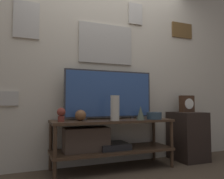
{
  "coord_description": "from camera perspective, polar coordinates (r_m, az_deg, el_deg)",
  "views": [
    {
      "loc": [
        -0.98,
        -2.21,
        0.8
      ],
      "look_at": [
        -0.01,
        0.27,
        0.96
      ],
      "focal_mm": 35.0,
      "sensor_mm": 36.0,
      "label": 1
    }
  ],
  "objects": [
    {
      "name": "side_table",
      "position": [
        3.29,
        19.1,
        -11.37
      ],
      "size": [
        0.39,
        0.46,
        0.66
      ],
      "color": "black",
      "rests_on": "ground_plane"
    },
    {
      "name": "television",
      "position": [
        2.77,
        -0.63,
        -1.18
      ],
      "size": [
        1.15,
        0.05,
        0.61
      ],
      "color": "#333338",
      "rests_on": "media_console"
    },
    {
      "name": "decorative_bust",
      "position": [
        2.46,
        -13.14,
        -6.2
      ],
      "size": [
        0.09,
        0.09,
        0.15
      ],
      "color": "brown",
      "rests_on": "media_console"
    },
    {
      "name": "vase_wide_bowl",
      "position": [
        2.79,
        10.94,
        -6.72
      ],
      "size": [
        0.18,
        0.18,
        0.09
      ],
      "color": "#2D4251",
      "rests_on": "media_console"
    },
    {
      "name": "ground_plane",
      "position": [
        2.54,
        2.63,
        -21.66
      ],
      "size": [
        12.0,
        12.0,
        0.0
      ],
      "primitive_type": "plane",
      "color": "#4C3D2D"
    },
    {
      "name": "vase_slim_bronze",
      "position": [
        2.63,
        7.47,
        -6.1
      ],
      "size": [
        0.1,
        0.1,
        0.17
      ],
      "color": "#4C5647",
      "rests_on": "media_console"
    },
    {
      "name": "mantel_clock",
      "position": [
        3.35,
        18.95,
        -3.53
      ],
      "size": [
        0.2,
        0.11,
        0.24
      ],
      "color": "#422819",
      "rests_on": "side_table"
    },
    {
      "name": "media_console",
      "position": [
        2.66,
        -2.54,
        -12.6
      ],
      "size": [
        1.47,
        0.47,
        0.59
      ],
      "color": "#422D1E",
      "rests_on": "ground_plane"
    },
    {
      "name": "vase_round_glass",
      "position": [
        2.51,
        -8.22,
        -6.68
      ],
      "size": [
        0.13,
        0.13,
        0.13
      ],
      "color": "brown",
      "rests_on": "media_console"
    },
    {
      "name": "wall_back",
      "position": [
        2.99,
        -1.85,
        7.39
      ],
      "size": [
        6.4,
        0.08,
        2.7
      ],
      "color": "beige",
      "rests_on": "ground_plane"
    },
    {
      "name": "vase_tall_ceramic",
      "position": [
        2.51,
        0.77,
        -4.86
      ],
      "size": [
        0.1,
        0.1,
        0.29
      ],
      "color": "beige",
      "rests_on": "media_console"
    }
  ]
}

